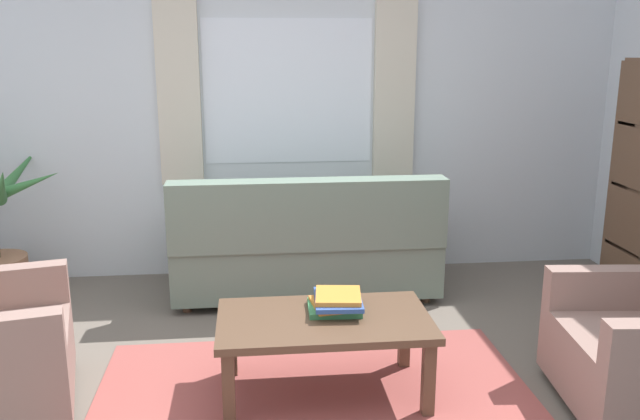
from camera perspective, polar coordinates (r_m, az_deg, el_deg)
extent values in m
plane|color=#6B6056|center=(3.51, -0.20, -16.92)|extent=(6.24, 6.24, 0.00)
cube|color=silver|center=(5.29, -2.77, 8.52)|extent=(5.32, 0.12, 2.60)
cube|color=white|center=(5.22, -2.75, 10.10)|extent=(1.30, 0.01, 1.10)
cube|color=beige|center=(5.20, -12.03, 9.80)|extent=(0.32, 0.06, 1.40)
cube|color=beige|center=(5.30, 6.40, 10.09)|extent=(0.32, 0.06, 1.40)
cube|color=#9E4C47|center=(3.51, -0.20, -16.84)|extent=(2.31, 1.72, 0.01)
cube|color=slate|center=(4.95, -1.30, -4.28)|extent=(1.90, 0.80, 0.38)
cube|color=slate|center=(4.53, -0.99, -0.38)|extent=(1.90, 0.20, 0.48)
cube|color=slate|center=(5.01, 8.64, -0.54)|extent=(0.16, 0.80, 0.24)
cube|color=slate|center=(4.87, -11.57, -1.08)|extent=(0.16, 0.80, 0.24)
cylinder|color=brown|center=(5.44, 7.44, -5.16)|extent=(0.06, 0.06, 0.06)
cylinder|color=brown|center=(5.31, -10.78, -5.76)|extent=(0.06, 0.06, 0.06)
cylinder|color=brown|center=(4.89, 9.07, -7.44)|extent=(0.06, 0.06, 0.06)
cylinder|color=brown|center=(4.76, -11.34, -8.20)|extent=(0.06, 0.06, 0.06)
cylinder|color=brown|center=(4.15, -21.32, -12.37)|extent=(0.05, 0.05, 0.06)
cube|color=gray|center=(3.96, 24.37, -6.08)|extent=(0.81, 0.19, 0.22)
cylinder|color=brown|center=(4.02, 19.51, -13.11)|extent=(0.05, 0.05, 0.06)
cube|color=brown|center=(3.47, 0.36, -9.50)|extent=(1.10, 0.64, 0.04)
cube|color=brown|center=(3.32, -7.84, -15.04)|extent=(0.06, 0.06, 0.40)
cube|color=brown|center=(3.43, 9.29, -14.13)|extent=(0.06, 0.06, 0.40)
cube|color=brown|center=(3.79, -7.64, -11.22)|extent=(0.06, 0.06, 0.40)
cube|color=brown|center=(3.88, 7.25, -10.57)|extent=(0.06, 0.06, 0.40)
cube|color=#387F4C|center=(3.54, 1.23, -8.39)|extent=(0.28, 0.25, 0.03)
cube|color=orange|center=(3.53, 1.25, -8.05)|extent=(0.26, 0.28, 0.02)
cube|color=#335199|center=(3.53, 1.56, -7.71)|extent=(0.27, 0.35, 0.02)
cube|color=orange|center=(3.51, 1.57, -7.38)|extent=(0.26, 0.28, 0.02)
cone|color=#38753D|center=(5.02, -24.00, 1.97)|extent=(0.56, 0.22, 0.29)
cone|color=#38753D|center=(5.39, -24.39, 3.12)|extent=(0.26, 0.65, 0.38)
cone|color=#38753D|center=(4.83, -25.69, 1.86)|extent=(0.37, 0.61, 0.42)
cube|color=brown|center=(5.22, 25.06, 2.14)|extent=(0.30, 0.04, 1.70)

